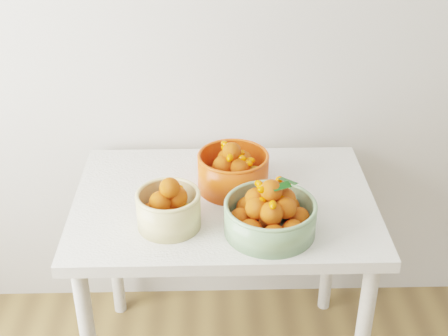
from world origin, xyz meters
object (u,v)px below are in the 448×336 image
Objects in this scene: bowl_green at (270,215)px; bowl_orange at (233,170)px; table at (224,222)px; bowl_cream at (168,208)px.

bowl_green reaches higher than bowl_orange.
table is at bearing -115.39° from bowl_orange.
bowl_green is at bearing -7.33° from bowl_cream.
table is 3.93× the size of bowl_orange.
table is at bearing 125.24° from bowl_green.
table is 0.28m from bowl_cream.
bowl_orange reaches higher than table.
bowl_orange is at bearing 46.50° from bowl_cream.
bowl_green reaches higher than bowl_cream.
bowl_green is (0.13, -0.19, 0.16)m from table.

